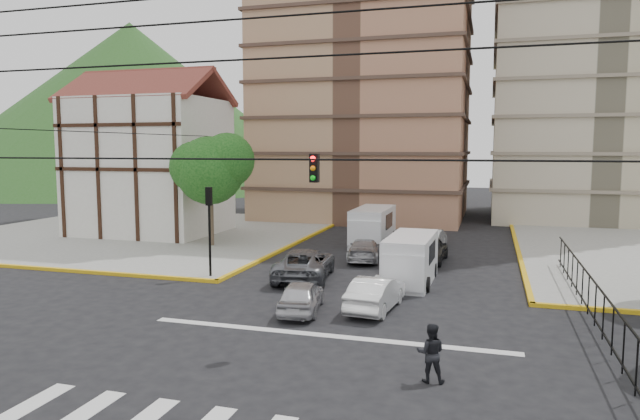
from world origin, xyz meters
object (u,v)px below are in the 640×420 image
at_px(van_left_lane, 372,228).
at_px(pedestrian_crosswalk, 431,353).
at_px(car_silver_front_left, 301,296).
at_px(car_white_front_right, 376,293).
at_px(traffic_light_nw, 209,216).
at_px(van_right_lane, 410,261).

distance_m(van_left_lane, pedestrian_crosswalk, 22.16).
height_order(car_silver_front_left, car_white_front_right, car_white_front_right).
height_order(traffic_light_nw, pedestrian_crosswalk, traffic_light_nw).
height_order(van_right_lane, van_left_lane, van_left_lane).
bearing_deg(van_left_lane, van_right_lane, -68.63).
xyz_separation_m(van_right_lane, car_silver_front_left, (-3.47, -5.88, -0.48)).
xyz_separation_m(traffic_light_nw, car_silver_front_left, (6.11, -4.11, -2.48)).
height_order(traffic_light_nw, van_right_lane, traffic_light_nw).
xyz_separation_m(traffic_light_nw, van_left_lane, (5.70, 11.81, -1.90)).
bearing_deg(traffic_light_nw, van_left_lane, 64.22).
bearing_deg(car_silver_front_left, van_right_lane, -129.35).
xyz_separation_m(traffic_light_nw, car_white_front_right, (8.87, -2.99, -2.43)).
bearing_deg(car_white_front_right, pedestrian_crosswalk, 118.71).
relative_size(van_right_lane, car_silver_front_left, 1.38).
relative_size(van_right_lane, pedestrian_crosswalk, 3.11).
xyz_separation_m(van_right_lane, van_left_lane, (-3.87, 10.04, 0.10)).
bearing_deg(van_right_lane, car_silver_front_left, -119.10).
bearing_deg(van_left_lane, car_white_front_right, -77.63).
bearing_deg(pedestrian_crosswalk, car_silver_front_left, -49.60).
xyz_separation_m(car_white_front_right, pedestrian_crosswalk, (2.81, -6.53, 0.15)).
xyz_separation_m(van_left_lane, car_white_front_right, (3.17, -14.80, -0.53)).
xyz_separation_m(van_right_lane, car_white_front_right, (-0.70, -4.77, -0.44)).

